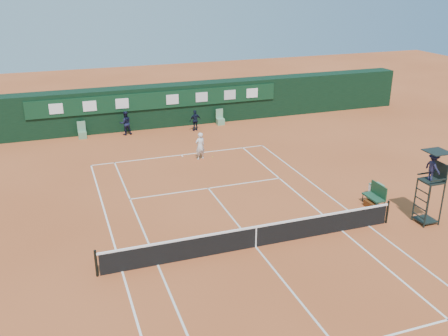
# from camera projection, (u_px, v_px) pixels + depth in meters

# --- Properties ---
(ground) EXTENTS (90.00, 90.00, 0.00)m
(ground) POSITION_uv_depth(u_px,v_px,m) (256.00, 247.00, 20.59)
(ground) COLOR #C05A2D
(ground) RESTS_ON ground
(court_lines) EXTENTS (11.05, 23.85, 0.01)m
(court_lines) POSITION_uv_depth(u_px,v_px,m) (256.00, 247.00, 20.59)
(court_lines) COLOR silver
(court_lines) RESTS_ON ground
(tennis_net) EXTENTS (12.90, 0.10, 1.10)m
(tennis_net) POSITION_uv_depth(u_px,v_px,m) (256.00, 236.00, 20.40)
(tennis_net) COLOR black
(tennis_net) RESTS_ON ground
(back_wall) EXTENTS (40.00, 1.65, 3.00)m
(back_wall) POSITION_uv_depth(u_px,v_px,m) (157.00, 106.00, 36.50)
(back_wall) COLOR black
(back_wall) RESTS_ON ground
(linesman_chair_left) EXTENTS (0.55, 0.50, 1.15)m
(linesman_chair_left) POSITION_uv_depth(u_px,v_px,m) (82.00, 134.00, 34.12)
(linesman_chair_left) COLOR #5A895F
(linesman_chair_left) RESTS_ON ground
(linesman_chair_right) EXTENTS (0.55, 0.50, 1.15)m
(linesman_chair_right) POSITION_uv_depth(u_px,v_px,m) (220.00, 120.00, 37.23)
(linesman_chair_right) COLOR #649970
(linesman_chair_right) RESTS_ON ground
(umpire_chair) EXTENTS (0.96, 0.95, 3.42)m
(umpire_chair) POSITION_uv_depth(u_px,v_px,m) (433.00, 172.00, 21.72)
(umpire_chair) COLOR black
(umpire_chair) RESTS_ON ground
(player_bench) EXTENTS (0.56, 1.20, 1.10)m
(player_bench) POSITION_uv_depth(u_px,v_px,m) (376.00, 194.00, 24.08)
(player_bench) COLOR #1A412C
(player_bench) RESTS_ON ground
(tennis_bag) EXTENTS (0.41, 0.87, 0.32)m
(tennis_bag) POSITION_uv_depth(u_px,v_px,m) (372.00, 205.00, 23.92)
(tennis_bag) COLOR black
(tennis_bag) RESTS_ON ground
(cooler) EXTENTS (0.57, 0.57, 0.65)m
(cooler) POSITION_uv_depth(u_px,v_px,m) (376.00, 190.00, 25.19)
(cooler) COLOR white
(cooler) RESTS_ON ground
(tennis_ball) EXTENTS (0.06, 0.06, 0.06)m
(tennis_ball) POSITION_uv_depth(u_px,v_px,m) (213.00, 157.00, 30.65)
(tennis_ball) COLOR gold
(tennis_ball) RESTS_ON ground
(player) EXTENTS (0.69, 0.54, 1.69)m
(player) POSITION_uv_depth(u_px,v_px,m) (200.00, 146.00, 30.03)
(player) COLOR white
(player) RESTS_ON ground
(ball_kid_left) EXTENTS (0.87, 0.71, 1.68)m
(ball_kid_left) POSITION_uv_depth(u_px,v_px,m) (125.00, 123.00, 34.66)
(ball_kid_left) COLOR black
(ball_kid_left) RESTS_ON ground
(ball_kid_right) EXTENTS (0.94, 0.56, 1.51)m
(ball_kid_right) POSITION_uv_depth(u_px,v_px,m) (195.00, 120.00, 35.61)
(ball_kid_right) COLOR black
(ball_kid_right) RESTS_ON ground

